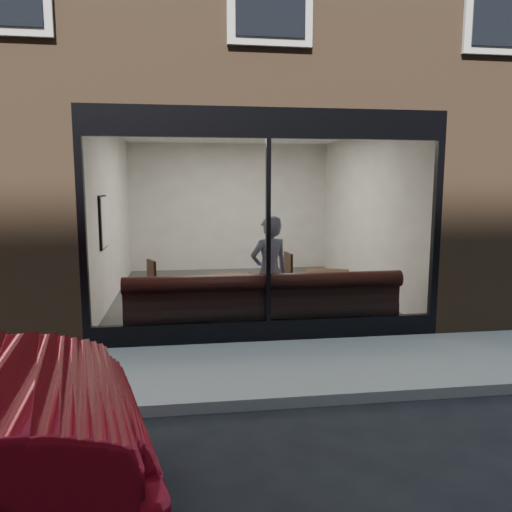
{
  "coord_description": "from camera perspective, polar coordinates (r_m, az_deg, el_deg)",
  "views": [
    {
      "loc": [
        -1.12,
        -4.66,
        2.21
      ],
      "look_at": [
        -0.12,
        2.4,
        1.16
      ],
      "focal_mm": 35.0,
      "sensor_mm": 36.0,
      "label": 1
    }
  ],
  "objects": [
    {
      "name": "ground",
      "position": [
        5.28,
        5.14,
        -16.44
      ],
      "size": [
        120.0,
        120.0,
        0.0
      ],
      "primitive_type": "plane",
      "color": "black",
      "rests_on": "ground"
    },
    {
      "name": "sidewalk_near",
      "position": [
        6.18,
        2.98,
        -12.57
      ],
      "size": [
        40.0,
        2.0,
        0.01
      ],
      "primitive_type": "cube",
      "color": "gray",
      "rests_on": "ground"
    },
    {
      "name": "kerb_near",
      "position": [
        5.21,
        5.28,
        -16.06
      ],
      "size": [
        40.0,
        0.1,
        0.12
      ],
      "primitive_type": "cube",
      "color": "gray",
      "rests_on": "ground"
    },
    {
      "name": "host_building_pier_left",
      "position": [
        12.94,
        -19.88,
        5.14
      ],
      "size": [
        2.5,
        12.0,
        3.2
      ],
      "primitive_type": "cube",
      "color": "brown",
      "rests_on": "ground"
    },
    {
      "name": "host_building_pier_right",
      "position": [
        13.58,
        13.01,
        5.54
      ],
      "size": [
        2.5,
        12.0,
        3.2
      ],
      "primitive_type": "cube",
      "color": "brown",
      "rests_on": "ground"
    },
    {
      "name": "host_building_backfill",
      "position": [
        15.71,
        -4.01,
        6.08
      ],
      "size": [
        5.0,
        6.0,
        3.2
      ],
      "primitive_type": "cube",
      "color": "brown",
      "rests_on": "ground"
    },
    {
      "name": "cafe_floor",
      "position": [
        9.97,
        -1.44,
        -4.36
      ],
      "size": [
        6.0,
        6.0,
        0.0
      ],
      "primitive_type": "plane",
      "color": "#2D2D30",
      "rests_on": "ground"
    },
    {
      "name": "cafe_ceiling",
      "position": [
        9.77,
        -1.5,
        14.09
      ],
      "size": [
        6.0,
        6.0,
        0.0
      ],
      "primitive_type": "plane",
      "rotation": [
        3.14,
        0.0,
        0.0
      ],
      "color": "white",
      "rests_on": "host_building_upper"
    },
    {
      "name": "cafe_wall_back",
      "position": [
        12.71,
        -3.03,
        5.57
      ],
      "size": [
        5.0,
        0.0,
        5.0
      ],
      "primitive_type": "plane",
      "rotation": [
        1.57,
        0.0,
        0.0
      ],
      "color": "beige",
      "rests_on": "ground"
    },
    {
      "name": "cafe_wall_left",
      "position": [
        9.78,
        -16.17,
        4.43
      ],
      "size": [
        0.0,
        6.0,
        6.0
      ],
      "primitive_type": "plane",
      "rotation": [
        1.57,
        0.0,
        1.57
      ],
      "color": "beige",
      "rests_on": "ground"
    },
    {
      "name": "cafe_wall_right",
      "position": [
        10.33,
        12.43,
        4.76
      ],
      "size": [
        0.0,
        6.0,
        6.0
      ],
      "primitive_type": "plane",
      "rotation": [
        1.57,
        0.0,
        -1.57
      ],
      "color": "beige",
      "rests_on": "ground"
    },
    {
      "name": "storefront_kick",
      "position": [
        7.11,
        1.35,
        -8.5
      ],
      "size": [
        5.0,
        0.1,
        0.3
      ],
      "primitive_type": "cube",
      "color": "black",
      "rests_on": "ground"
    },
    {
      "name": "storefront_header",
      "position": [
        6.85,
        1.43,
        14.97
      ],
      "size": [
        5.0,
        0.1,
        0.4
      ],
      "primitive_type": "cube",
      "color": "black",
      "rests_on": "host_building_upper"
    },
    {
      "name": "storefront_mullion",
      "position": [
        6.83,
        1.39,
        2.8
      ],
      "size": [
        0.06,
        0.1,
        2.5
      ],
      "primitive_type": "cube",
      "color": "black",
      "rests_on": "storefront_kick"
    },
    {
      "name": "storefront_glass",
      "position": [
        6.81,
        1.43,
        2.78
      ],
      "size": [
        4.8,
        0.0,
        4.8
      ],
      "primitive_type": "plane",
      "rotation": [
        1.57,
        0.0,
        0.0
      ],
      "color": "white",
      "rests_on": "storefront_kick"
    },
    {
      "name": "banquette",
      "position": [
        7.47,
        0.85,
        -7.08
      ],
      "size": [
        4.0,
        0.55,
        0.45
      ],
      "primitive_type": "cube",
      "color": "black",
      "rests_on": "cafe_floor"
    },
    {
      "name": "person",
      "position": [
        7.59,
        1.54,
        -1.88
      ],
      "size": [
        0.73,
        0.6,
        1.73
      ],
      "primitive_type": "imported",
      "rotation": [
        0.0,
        0.0,
        3.47
      ],
      "color": "#858DB4",
      "rests_on": "cafe_floor"
    },
    {
      "name": "cafe_table_left",
      "position": [
        7.95,
        -3.11,
        -2.33
      ],
      "size": [
        0.74,
        0.74,
        0.04
      ],
      "primitive_type": "cube",
      "rotation": [
        0.0,
        0.0,
        -0.27
      ],
      "color": "#321E13",
      "rests_on": "cafe_floor"
    },
    {
      "name": "cafe_table_right",
      "position": [
        8.28,
        8.03,
        -1.96
      ],
      "size": [
        0.91,
        0.91,
        0.04
      ],
      "primitive_type": "cube",
      "rotation": [
        0.0,
        0.0,
        -0.4
      ],
      "color": "#321E13",
      "rests_on": "cafe_floor"
    },
    {
      "name": "cafe_chair_left",
      "position": [
        8.49,
        -12.98,
        -5.29
      ],
      "size": [
        0.48,
        0.48,
        0.03
      ],
      "primitive_type": "cube",
      "rotation": [
        0.0,
        0.0,
        3.53
      ],
      "color": "#321E13",
      "rests_on": "cafe_floor"
    },
    {
      "name": "cafe_chair_right",
      "position": [
        9.21,
        2.55,
        -4.02
      ],
      "size": [
        0.48,
        0.48,
        0.04
      ],
      "primitive_type": "cube",
      "rotation": [
        0.0,
        0.0,
        3.22
      ],
      "color": "#321E13",
      "rests_on": "cafe_floor"
    },
    {
      "name": "wall_poster",
      "position": [
        8.65,
        -16.94,
        3.75
      ],
      "size": [
        0.02,
        0.62,
        0.82
      ],
      "primitive_type": "cube",
      "color": "white",
      "rests_on": "cafe_wall_left"
    }
  ]
}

